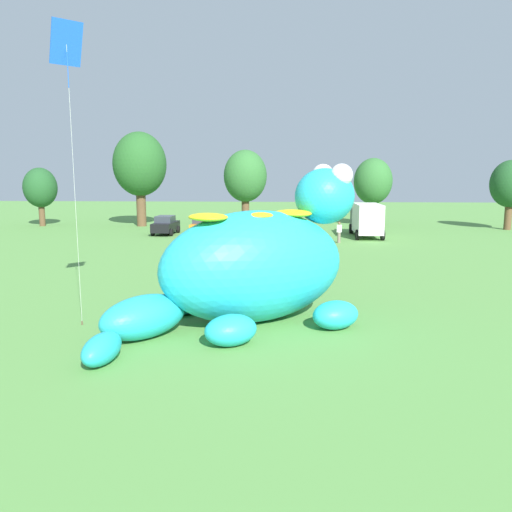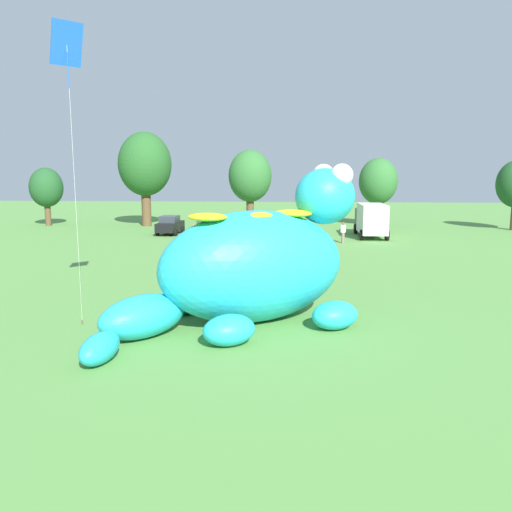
% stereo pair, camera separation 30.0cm
% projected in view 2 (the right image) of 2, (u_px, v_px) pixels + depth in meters
% --- Properties ---
extents(ground_plane, '(160.00, 160.00, 0.00)m').
position_uv_depth(ground_plane, '(226.00, 321.00, 20.16)').
color(ground_plane, '#568E42').
extents(giant_inflatable_creature, '(9.86, 10.04, 6.05)m').
position_uv_depth(giant_inflatable_creature, '(254.00, 265.00, 19.82)').
color(giant_inflatable_creature, '#23B2C6').
rests_on(giant_inflatable_creature, ground).
extents(car_black, '(2.08, 4.17, 1.72)m').
position_uv_depth(car_black, '(170.00, 225.00, 47.81)').
color(car_black, black).
rests_on(car_black, ground).
extents(car_orange, '(2.02, 4.14, 1.72)m').
position_uv_depth(car_orange, '(207.00, 226.00, 47.18)').
color(car_orange, orange).
rests_on(car_orange, ground).
extents(car_blue, '(2.23, 4.24, 1.72)m').
position_uv_depth(car_blue, '(247.00, 225.00, 47.39)').
color(car_blue, '#2347B7').
rests_on(car_blue, ground).
extents(car_yellow, '(1.95, 4.10, 1.72)m').
position_uv_depth(car_yellow, '(289.00, 227.00, 46.13)').
color(car_yellow, yellow).
rests_on(car_yellow, ground).
extents(box_truck, '(2.38, 6.40, 2.95)m').
position_uv_depth(box_truck, '(371.00, 219.00, 45.62)').
color(box_truck, '#333842').
rests_on(box_truck, ground).
extents(tree_far_left, '(3.46, 3.46, 6.14)m').
position_uv_depth(tree_far_left, '(46.00, 188.00, 54.84)').
color(tree_far_left, brown).
rests_on(tree_far_left, ground).
extents(tree_left, '(5.53, 5.53, 9.82)m').
position_uv_depth(tree_left, '(145.00, 165.00, 54.19)').
color(tree_left, brown).
rests_on(tree_left, ground).
extents(tree_mid_left, '(4.49, 4.49, 7.97)m').
position_uv_depth(tree_mid_left, '(250.00, 177.00, 53.98)').
color(tree_mid_left, brown).
rests_on(tree_mid_left, ground).
extents(tree_centre_left, '(4.02, 4.02, 7.14)m').
position_uv_depth(tree_centre_left, '(378.00, 182.00, 54.48)').
color(tree_centre_left, brown).
rests_on(tree_centre_left, ground).
extents(spectator_near_inflatable, '(0.38, 0.26, 1.71)m').
position_uv_depth(spectator_near_inflatable, '(343.00, 233.00, 41.85)').
color(spectator_near_inflatable, '#726656').
rests_on(spectator_near_inflatable, ground).
extents(spectator_mid_field, '(0.38, 0.26, 1.71)m').
position_uv_depth(spectator_mid_field, '(215.00, 269.00, 26.23)').
color(spectator_mid_field, black).
rests_on(spectator_mid_field, ground).
extents(tethered_flying_kite, '(1.13, 1.13, 10.87)m').
position_uv_depth(tethered_flying_kite, '(67.00, 49.00, 18.10)').
color(tethered_flying_kite, brown).
rests_on(tethered_flying_kite, ground).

